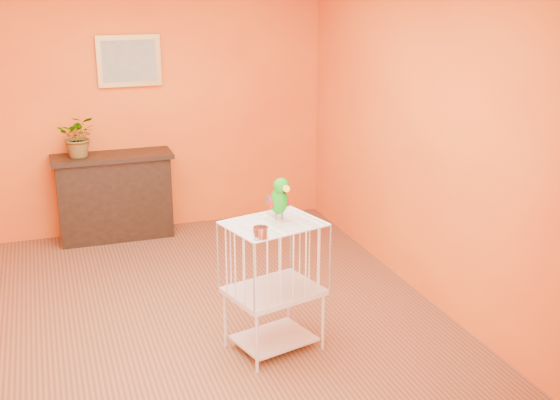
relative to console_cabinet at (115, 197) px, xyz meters
name	(u,v)px	position (x,y,z in m)	size (l,w,h in m)	color
ground	(182,322)	(0.25, -2.04, -0.44)	(4.50, 4.50, 0.00)	brown
room_shell	(173,119)	(0.25, -2.04, 1.15)	(4.50, 4.50, 4.50)	orange
console_cabinet	(115,197)	(0.00, 0.00, 0.00)	(1.17, 0.42, 0.87)	black
potted_plant	(79,141)	(-0.29, -0.02, 0.59)	(0.37, 0.41, 0.32)	#26722D
framed_picture	(129,61)	(0.25, 0.17, 1.31)	(0.62, 0.04, 0.50)	#AE853E
birdcage	(274,285)	(0.79, -2.64, 0.06)	(0.71, 0.61, 0.94)	beige
feed_cup	(261,232)	(0.63, -2.89, 0.55)	(0.10, 0.10, 0.07)	silver
parrot	(279,198)	(0.85, -2.59, 0.67)	(0.15, 0.27, 0.31)	#59544C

